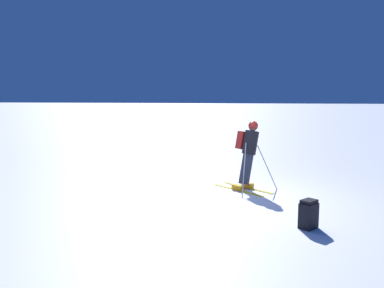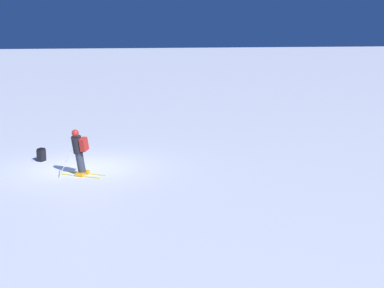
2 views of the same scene
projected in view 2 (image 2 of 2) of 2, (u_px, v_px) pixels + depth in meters
The scene contains 3 objects.
ground_plane at pixel (82, 168), 19.31m from camera, with size 300.00×300.00×0.00m, color white.
skier at pixel (79, 150), 18.01m from camera, with size 1.48×1.60×1.69m.
spare_backpack at pixel (41, 155), 20.36m from camera, with size 0.37×0.35×0.50m.
Camera 2 is at (19.13, -0.65, 4.82)m, focal length 50.00 mm.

